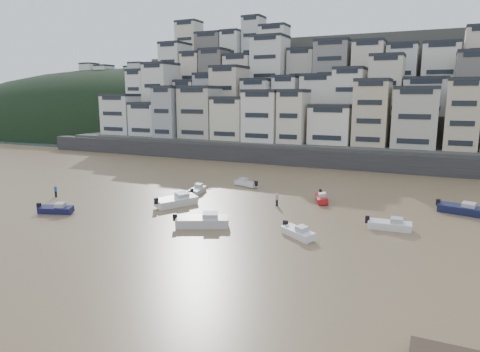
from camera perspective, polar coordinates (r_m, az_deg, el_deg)
The scene contains 15 objects.
sea_strip at distance 218.05m, azimuth -16.10°, elevation 6.52°, with size 340.00×340.00×0.00m, color #424E5F.
harbor_wall at distance 88.25m, azimuth 9.86°, elevation 2.37°, with size 140.00×3.00×3.50m, color #38383A.
hillside at distance 125.52m, azimuth 17.00°, elevation 9.65°, with size 141.04×66.00×50.00m.
headland at distance 200.76m, azimuth -14.71°, elevation 6.27°, with size 216.00×135.00×53.33m.
boat_h at distance 68.19m, azimuth 0.84°, elevation -0.87°, with size 4.52×1.48×1.23m, color silver, non-canonical shape.
boat_e at distance 59.23m, azimuth 10.84°, elevation -2.82°, with size 4.69×1.53×1.28m, color #B51618, non-canonical shape.
boat_c at distance 56.61m, azimuth -8.47°, elevation -3.16°, with size 6.23×2.04×1.70m, color white, non-canonical shape.
boat_d at distance 49.13m, azimuth 19.33°, elevation -6.01°, with size 4.94×1.62×1.35m, color white, non-canonical shape.
boat_a at distance 47.35m, azimuth -5.05°, elevation -5.81°, with size 6.34×2.07×1.73m, color silver, non-canonical shape.
boat_f at distance 63.42m, azimuth -5.72°, elevation -1.77°, with size 4.81×1.57×1.31m, color silver, non-canonical shape.
boat_j at distance 57.35m, azimuth -23.36°, elevation -3.98°, with size 4.58×1.50×1.25m, color #161845, non-canonical shape.
boat_b at distance 44.39m, azimuth 7.74°, elevation -7.33°, with size 4.60×1.51×1.25m, color white, non-canonical shape.
boat_g at distance 58.96m, azimuth 27.43°, elevation -3.78°, with size 5.72×1.87×1.56m, color #13193E, non-canonical shape.
person_blue at distance 66.46m, azimuth -23.37°, elevation -1.84°, with size 0.44×0.44×1.74m, color blue, non-canonical shape.
person_pink at distance 56.34m, azimuth 4.95°, elevation -3.12°, with size 0.44×0.44×1.74m, color #C58B99, non-canonical shape.
Camera 1 is at (32.52, -19.41, 14.29)m, focal length 32.00 mm.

